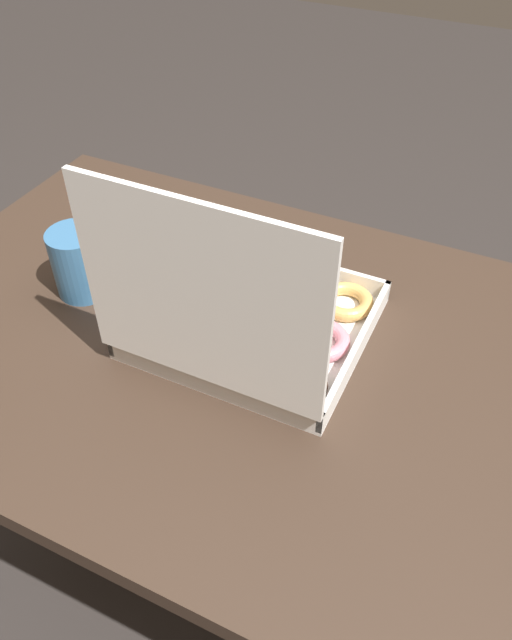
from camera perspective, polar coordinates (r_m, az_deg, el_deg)
ground_plane at (r=1.47m, az=1.71°, el=-23.48°), size 8.00×8.00×0.00m
dining_table at (r=0.94m, az=2.47°, el=-7.90°), size 1.22×0.71×0.72m
donut_box at (r=0.85m, az=-1.55°, el=0.54°), size 0.31×0.29×0.29m
coffee_mug at (r=0.97m, az=-15.89°, el=5.15°), size 0.08×0.08×0.10m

